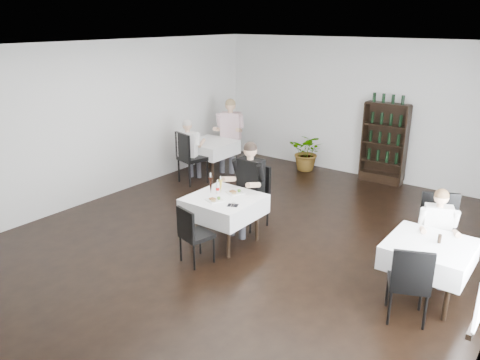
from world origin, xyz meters
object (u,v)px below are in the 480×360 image
potted_tree (308,152)px  diner_main (247,181)px  main_table (224,206)px  wine_shelf (384,144)px

potted_tree → diner_main: (0.83, -3.52, 0.44)m
potted_tree → main_table: bearing=-79.0°
main_table → diner_main: bearing=86.6°
wine_shelf → main_table: (-0.90, -4.31, -0.23)m
potted_tree → diner_main: diner_main is taller
main_table → potted_tree: bearing=101.0°
main_table → potted_tree: size_ratio=1.17×
wine_shelf → potted_tree: 1.76m
potted_tree → diner_main: bearing=-76.8°
wine_shelf → main_table: wine_shelf is taller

